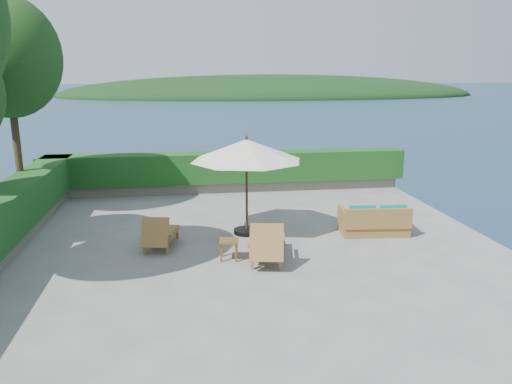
{
  "coord_description": "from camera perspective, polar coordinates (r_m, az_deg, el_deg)",
  "views": [
    {
      "loc": [
        -1.45,
        -11.23,
        4.04
      ],
      "look_at": [
        0.3,
        0.8,
        1.1
      ],
      "focal_mm": 35.0,
      "sensor_mm": 36.0,
      "label": 1
    }
  ],
  "objects": [
    {
      "name": "lounge_right",
      "position": [
        10.88,
        1.27,
        -5.88
      ],
      "size": [
        1.0,
        1.81,
        0.99
      ],
      "rotation": [
        0.0,
        0.0,
        -0.19
      ],
      "color": "olive",
      "rests_on": "ground"
    },
    {
      "name": "offshore_island",
      "position": [
        153.68,
        1.69,
        10.95
      ],
      "size": [
        126.0,
        57.6,
        12.6
      ],
      "primitive_type": "ellipsoid",
      "color": "black",
      "rests_on": "ocean"
    },
    {
      "name": "hedge_far",
      "position": [
        17.19,
        -3.29,
        2.88
      ],
      "size": [
        12.4,
        0.9,
        1.0
      ],
      "primitive_type": "cube",
      "color": "#164212",
      "rests_on": "planter_wall_far"
    },
    {
      "name": "planter_wall_left",
      "position": [
        12.58,
        -27.23,
        -5.84
      ],
      "size": [
        0.6,
        12.0,
        0.36
      ],
      "primitive_type": "cube",
      "color": "gray",
      "rests_on": "ground"
    },
    {
      "name": "lounge_left",
      "position": [
        11.9,
        -10.91,
        -4.67
      ],
      "size": [
        0.88,
        1.57,
        0.86
      ],
      "rotation": [
        0.0,
        0.0,
        -0.19
      ],
      "color": "olive",
      "rests_on": "ground"
    },
    {
      "name": "foundation",
      "position": [
        12.62,
        -0.85,
        -12.69
      ],
      "size": [
        12.0,
        12.0,
        3.0
      ],
      "primitive_type": "cube",
      "color": "#4E453E",
      "rests_on": "ocean"
    },
    {
      "name": "tree_far",
      "position": [
        15.13,
        -26.57,
        13.6
      ],
      "size": [
        2.8,
        2.8,
        6.03
      ],
      "color": "#48341B",
      "rests_on": "ground"
    },
    {
      "name": "ground",
      "position": [
        12.02,
        -0.87,
        -6.04
      ],
      "size": [
        12.0,
        12.0,
        0.0
      ],
      "primitive_type": "plane",
      "color": "gray",
      "rests_on": "ground"
    },
    {
      "name": "ocean",
      "position": [
        13.33,
        -0.82,
        -18.29
      ],
      "size": [
        600.0,
        600.0,
        0.0
      ],
      "primitive_type": "plane",
      "color": "#18374A",
      "rests_on": "ground"
    },
    {
      "name": "patio_umbrella",
      "position": [
        12.34,
        -1.09,
        4.7
      ],
      "size": [
        3.22,
        3.22,
        2.52
      ],
      "rotation": [
        0.0,
        0.0,
        0.16
      ],
      "color": "black",
      "rests_on": "ground"
    },
    {
      "name": "side_table",
      "position": [
        11.02,
        -3.11,
        -5.9
      ],
      "size": [
        0.47,
        0.47,
        0.44
      ],
      "rotation": [
        0.0,
        0.0,
        -0.14
      ],
      "color": "brown",
      "rests_on": "ground"
    },
    {
      "name": "wicker_loveseat",
      "position": [
        13.03,
        13.36,
        -3.35
      ],
      "size": [
        1.77,
        1.02,
        0.83
      ],
      "rotation": [
        0.0,
        0.0,
        -0.09
      ],
      "color": "olive",
      "rests_on": "ground"
    },
    {
      "name": "planter_wall_far",
      "position": [
        17.32,
        -3.27,
        0.7
      ],
      "size": [
        12.0,
        0.6,
        0.36
      ],
      "primitive_type": "cube",
      "color": "gray",
      "rests_on": "ground"
    }
  ]
}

